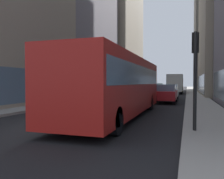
{
  "coord_description": "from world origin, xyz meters",
  "views": [
    {
      "loc": [
        4.64,
        -8.41,
        1.81
      ],
      "look_at": [
        0.48,
        4.4,
        1.4
      ],
      "focal_mm": 37.2,
      "sensor_mm": 36.0,
      "label": 1
    }
  ],
  "objects": [
    {
      "name": "building_left_mid",
      "position": [
        -11.9,
        23.82,
        10.87
      ],
      "size": [
        8.78,
        17.51,
        21.75
      ],
      "color": "slate",
      "rests_on": "ground"
    },
    {
      "name": "car_grey_wagon",
      "position": [
        -2.8,
        28.87,
        0.82
      ],
      "size": [
        1.95,
        4.02,
        1.62
      ],
      "color": "slate",
      "rests_on": "ground"
    },
    {
      "name": "car_silver_sedan",
      "position": [
        -1.2,
        12.89,
        0.82
      ],
      "size": [
        1.8,
        4.24,
        1.62
      ],
      "color": "#B7BABF",
      "rests_on": "ground"
    },
    {
      "name": "sidewalk_right",
      "position": [
        5.7,
        35.0,
        0.07
      ],
      "size": [
        2.4,
        110.0,
        0.15
      ],
      "primitive_type": "cube",
      "color": "#9E9991",
      "rests_on": "ground"
    },
    {
      "name": "box_truck",
      "position": [
        2.8,
        30.52,
        1.67
      ],
      "size": [
        2.3,
        7.5,
        3.05
      ],
      "color": "#A51919",
      "rests_on": "ground"
    },
    {
      "name": "traffic_light_near",
      "position": [
        4.9,
        0.16,
        2.44
      ],
      "size": [
        0.24,
        0.4,
        3.4
      ],
      "color": "black",
      "rests_on": "sidewalk_right"
    },
    {
      "name": "building_right_far",
      "position": [
        11.9,
        45.79,
        16.89
      ],
      "size": [
        11.72,
        15.13,
        33.79
      ],
      "color": "gray",
      "rests_on": "ground"
    },
    {
      "name": "building_left_far",
      "position": [
        -11.9,
        43.45,
        15.11
      ],
      "size": [
        10.73,
        18.38,
        30.24
      ],
      "color": "#A0937F",
      "rests_on": "ground"
    },
    {
      "name": "pedestrian_with_handbag",
      "position": [
        -5.53,
        8.64,
        1.01
      ],
      "size": [
        0.45,
        0.34,
        1.69
      ],
      "color": "#1E1E2D",
      "rests_on": "sidewalk_left"
    },
    {
      "name": "ground_plane",
      "position": [
        0.0,
        35.0,
        0.0
      ],
      "size": [
        120.0,
        120.0,
        0.0
      ],
      "primitive_type": "plane",
      "color": "black"
    },
    {
      "name": "sidewalk_left",
      "position": [
        -5.7,
        35.0,
        0.07
      ],
      "size": [
        2.4,
        110.0,
        0.15
      ],
      "primitive_type": "cube",
      "color": "gray",
      "rests_on": "ground"
    },
    {
      "name": "car_yellow_taxi",
      "position": [
        -1.2,
        42.31,
        0.82
      ],
      "size": [
        1.86,
        4.34,
        1.62
      ],
      "color": "yellow",
      "rests_on": "ground"
    },
    {
      "name": "transit_bus",
      "position": [
        1.2,
        3.27,
        1.78
      ],
      "size": [
        2.78,
        11.53,
        3.05
      ],
      "color": "red",
      "rests_on": "ground"
    },
    {
      "name": "car_red_coupe",
      "position": [
        2.8,
        12.35,
        0.82
      ],
      "size": [
        1.91,
        3.91,
        1.62
      ],
      "color": "red",
      "rests_on": "ground"
    },
    {
      "name": "car_white_van",
      "position": [
        2.8,
        16.71,
        0.82
      ],
      "size": [
        1.82,
        4.1,
        1.62
      ],
      "color": "silver",
      "rests_on": "ground"
    },
    {
      "name": "car_black_suv",
      "position": [
        -1.2,
        23.8,
        0.83
      ],
      "size": [
        1.92,
        4.73,
        1.62
      ],
      "color": "black",
      "rests_on": "ground"
    },
    {
      "name": "dalmatian_dog",
      "position": [
        -0.42,
        -0.57,
        0.51
      ],
      "size": [
        0.22,
        0.96,
        0.72
      ],
      "color": "white",
      "rests_on": "ground"
    }
  ]
}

